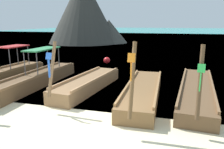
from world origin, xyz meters
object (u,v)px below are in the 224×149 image
longtail_boat_violet_ribbon (34,80)px  mooring_buoy_near (107,60)px  longtail_boat_orange_ribbon (143,92)px  karst_rock (86,11)px  longtail_boat_red_ribbon (7,74)px  longtail_boat_blue_ribbon (88,84)px  longtail_boat_green_ribbon (196,91)px

longtail_boat_violet_ribbon → mooring_buoy_near: (1.70, 7.06, -0.11)m
longtail_boat_orange_ribbon → karst_rock: karst_rock is taller
longtail_boat_red_ribbon → longtail_boat_orange_ribbon: (7.73, -1.11, -0.08)m
longtail_boat_violet_ribbon → longtail_boat_orange_ribbon: bearing=-2.9°
longtail_boat_red_ribbon → longtail_boat_violet_ribbon: longtail_boat_red_ribbon is taller
longtail_boat_orange_ribbon → longtail_boat_red_ribbon: bearing=171.8°
karst_rock → longtail_boat_red_ribbon: bearing=-79.7°
longtail_boat_red_ribbon → mooring_buoy_near: (3.99, 6.22, -0.10)m
longtail_boat_blue_ribbon → karst_rock: 25.37m
longtail_boat_orange_ribbon → karst_rock: bearing=116.6°
longtail_boat_blue_ribbon → mooring_buoy_near: 6.91m
longtail_boat_violet_ribbon → longtail_boat_blue_ribbon: size_ratio=1.34×
longtail_boat_violet_ribbon → longtail_boat_blue_ribbon: bearing=4.7°
longtail_boat_blue_ribbon → longtail_boat_orange_ribbon: longtail_boat_orange_ribbon is taller
longtail_boat_red_ribbon → karst_rock: (-4.13, 22.62, 4.41)m
longtail_boat_blue_ribbon → karst_rock: (-9.17, 23.23, 4.46)m
longtail_boat_blue_ribbon → mooring_buoy_near: longtail_boat_blue_ribbon is taller
longtail_boat_blue_ribbon → longtail_boat_violet_ribbon: bearing=-175.3°
longtail_boat_violet_ribbon → longtail_boat_orange_ribbon: longtail_boat_orange_ribbon is taller
longtail_boat_red_ribbon → longtail_boat_blue_ribbon: size_ratio=1.02×
longtail_boat_orange_ribbon → longtail_boat_green_ribbon: 2.37m
mooring_buoy_near → longtail_boat_orange_ribbon: bearing=-63.0°
longtail_boat_orange_ribbon → longtail_boat_green_ribbon: size_ratio=0.88×
mooring_buoy_near → longtail_boat_red_ribbon: bearing=-122.7°
karst_rock → longtail_boat_blue_ribbon: bearing=-68.5°
longtail_boat_green_ribbon → mooring_buoy_near: (-5.97, 6.53, -0.01)m
mooring_buoy_near → longtail_boat_green_ribbon: bearing=-47.6°
longtail_boat_green_ribbon → mooring_buoy_near: bearing=132.4°
longtail_boat_violet_ribbon → karst_rock: size_ratio=0.62×
longtail_boat_violet_ribbon → longtail_boat_green_ribbon: bearing=3.9°
longtail_boat_blue_ribbon → longtail_boat_orange_ribbon: size_ratio=0.87×
longtail_boat_green_ribbon → longtail_boat_red_ribbon: bearing=178.2°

